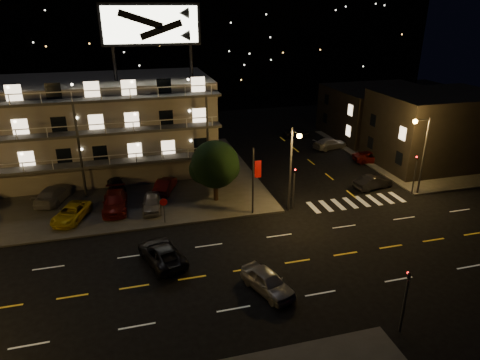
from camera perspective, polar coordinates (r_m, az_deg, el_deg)
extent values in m
plane|color=black|center=(31.48, -2.72, -12.36)|extent=(140.00, 140.00, 0.00)
cube|color=#3C3C39|center=(49.47, -24.12, -0.83)|extent=(44.00, 24.00, 0.15)
cube|color=#3C3C39|center=(60.19, 21.73, 3.50)|extent=(16.00, 24.00, 0.15)
cube|color=gray|center=(51.19, -20.01, 6.40)|extent=(28.00, 12.00, 10.00)
cube|color=gray|center=(50.13, -20.80, 12.16)|extent=(28.00, 12.00, 0.50)
cube|color=#3C3C39|center=(45.16, -20.21, 1.85)|extent=(28.00, 1.80, 0.25)
cube|color=#3C3C39|center=(44.21, -20.76, 5.74)|extent=(28.00, 1.80, 0.25)
cube|color=#3C3C39|center=(43.48, -21.34, 9.77)|extent=(28.00, 1.80, 0.25)
cylinder|color=black|center=(47.66, -16.40, 14.68)|extent=(0.36, 0.36, 3.50)
cylinder|color=black|center=(48.22, -6.55, 15.48)|extent=(0.36, 0.36, 3.50)
cube|color=black|center=(47.48, -11.82, 19.62)|extent=(10.20, 0.50, 4.20)
cube|color=white|center=(47.18, -11.79, 19.61)|extent=(9.60, 0.06, 3.60)
cube|color=black|center=(56.08, 24.70, 6.21)|extent=(14.00, 10.00, 8.50)
cube|color=black|center=(65.59, 18.10, 8.58)|extent=(14.00, 12.00, 7.00)
cube|color=black|center=(95.65, -12.61, 18.33)|extent=(120.00, 20.00, 24.00)
cylinder|color=#2D2D30|center=(38.94, 6.74, 1.27)|extent=(0.20, 0.20, 8.00)
cylinder|color=#2D2D30|center=(37.04, 7.45, 6.32)|extent=(0.12, 1.80, 0.12)
sphere|color=#FFAE3F|center=(36.36, 7.92, 5.83)|extent=(0.44, 0.44, 0.44)
cylinder|color=#2D2D30|center=(45.83, 23.26, 2.82)|extent=(0.20, 0.20, 8.00)
cylinder|color=#2D2D30|center=(44.33, 23.18, 7.38)|extent=(1.80, 0.12, 0.12)
sphere|color=#FFAE3F|center=(43.87, 22.32, 7.23)|extent=(0.44, 0.44, 0.44)
cylinder|color=#2D2D30|center=(40.13, 7.15, -1.50)|extent=(0.14, 0.14, 3.60)
imported|color=black|center=(39.26, 7.31, 1.57)|extent=(0.20, 0.16, 1.00)
sphere|color=#FF0C0C|center=(39.19, 7.37, 1.37)|extent=(0.14, 0.14, 0.14)
cylinder|color=#2D2D30|center=(27.37, 21.00, -15.46)|extent=(0.14, 0.14, 3.60)
imported|color=black|center=(26.09, 21.70, -11.43)|extent=(0.20, 0.16, 1.00)
sphere|color=#FF0C0C|center=(26.22, 21.52, -11.48)|extent=(0.14, 0.14, 0.14)
cylinder|color=#2D2D30|center=(46.40, 22.21, 0.31)|extent=(0.14, 0.14, 3.60)
imported|color=black|center=(45.65, 22.63, 2.98)|extent=(0.16, 0.20, 1.00)
sphere|color=#FF0C0C|center=(45.61, 22.49, 2.85)|extent=(0.14, 0.14, 0.14)
cylinder|color=#2D2D30|center=(38.23, 1.74, -0.29)|extent=(0.16, 0.16, 6.40)
cube|color=#B50C0E|center=(37.91, 2.41, 1.46)|extent=(0.60, 0.04, 1.60)
cylinder|color=#2D2D30|center=(37.94, -10.06, -4.32)|extent=(0.08, 0.08, 2.20)
cylinder|color=#B50C0E|center=(37.44, -10.16, -2.92)|extent=(0.91, 0.04, 0.91)
cylinder|color=black|center=(41.64, -3.25, -1.33)|extent=(0.44, 0.44, 2.12)
sphere|color=black|center=(40.64, -3.33, 2.10)|extent=(4.60, 4.60, 4.60)
sphere|color=black|center=(40.97, -4.87, 1.43)|extent=(2.83, 2.83, 2.83)
sphere|color=black|center=(40.64, -1.88, 1.59)|extent=(2.65, 2.65, 2.65)
imported|color=gold|center=(40.80, -21.58, -4.14)|extent=(3.69, 5.12, 1.29)
imported|color=#5D100D|center=(41.51, -16.34, -2.78)|extent=(2.38, 5.38, 1.54)
imported|color=gray|center=(40.62, -11.69, -2.99)|extent=(2.06, 4.20, 1.38)
imported|color=gray|center=(45.22, -23.56, -1.70)|extent=(3.76, 5.67, 1.53)
imported|color=black|center=(45.93, -16.25, -0.41)|extent=(2.27, 4.23, 1.37)
imported|color=#5D100D|center=(44.28, -9.95, -0.67)|extent=(2.89, 4.43, 1.38)
imported|color=black|center=(46.79, 17.29, -0.28)|extent=(4.49, 2.33, 1.41)
imported|color=#5D100D|center=(54.86, 17.21, 2.99)|extent=(4.92, 2.78, 1.30)
imported|color=gray|center=(58.56, 11.93, 4.79)|extent=(5.19, 3.06, 1.41)
imported|color=black|center=(63.01, 7.61, 6.27)|extent=(3.93, 1.74, 1.31)
imported|color=gray|center=(29.46, 3.69, -13.35)|extent=(3.17, 4.70, 1.49)
imported|color=black|center=(32.88, -10.39, -9.59)|extent=(3.75, 5.65, 1.44)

